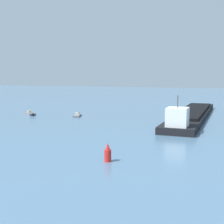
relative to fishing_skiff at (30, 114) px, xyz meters
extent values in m
cube|color=slate|center=(-0.01, 0.01, -0.03)|extent=(4.00, 3.47, 0.51)
cube|color=beige|center=(-0.25, 0.19, 0.48)|extent=(0.81, 0.85, 0.50)
cube|color=black|center=(1.69, -1.26, 0.00)|extent=(0.42, 0.42, 0.56)
cube|color=black|center=(33.57, 8.43, 0.25)|extent=(5.99, 41.57, 1.08)
cube|color=black|center=(33.59, 9.92, 1.04)|extent=(5.03, 29.10, 0.50)
cube|color=white|center=(33.37, -10.13, 2.19)|extent=(3.08, 3.23, 2.80)
cylinder|color=#333338|center=(33.37, -10.13, 4.49)|extent=(0.12, 0.12, 1.80)
cube|color=black|center=(33.79, 28.78, 0.31)|extent=(4.17, 0.95, 0.97)
cube|color=slate|center=(10.75, 1.48, -0.10)|extent=(2.68, 4.45, 0.37)
cube|color=beige|center=(10.86, 1.18, 0.33)|extent=(0.78, 0.69, 0.50)
cube|color=black|center=(9.97, 3.62, 0.00)|extent=(0.40, 0.37, 0.56)
cylinder|color=red|center=(29.25, -27.54, 0.32)|extent=(0.70, 0.70, 1.20)
cone|color=red|center=(29.25, -27.54, 1.27)|extent=(0.49, 0.49, 0.70)
camera|label=1|loc=(40.29, -55.15, 8.30)|focal=48.94mm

